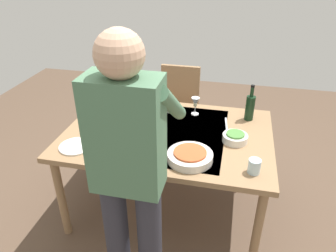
% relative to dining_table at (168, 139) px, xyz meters
% --- Properties ---
extents(ground_plane, '(6.00, 6.00, 0.00)m').
position_rel_dining_table_xyz_m(ground_plane, '(0.00, 0.00, -0.68)').
color(ground_plane, brown).
extents(dining_table, '(1.55, 1.06, 0.74)m').
position_rel_dining_table_xyz_m(dining_table, '(0.00, 0.00, 0.00)').
color(dining_table, '#93704C').
rests_on(dining_table, ground_plane).
extents(chair_near, '(0.40, 0.40, 0.91)m').
position_rel_dining_table_xyz_m(chair_near, '(0.10, -0.91, -0.15)').
color(chair_near, brown).
rests_on(chair_near, ground_plane).
extents(person_server, '(0.42, 0.61, 1.69)m').
position_rel_dining_table_xyz_m(person_server, '(0.02, 0.79, 0.29)').
color(person_server, '#2D2D38').
rests_on(person_server, ground_plane).
extents(wine_bottle, '(0.07, 0.07, 0.30)m').
position_rel_dining_table_xyz_m(wine_bottle, '(-0.59, -0.34, 0.18)').
color(wine_bottle, black).
rests_on(wine_bottle, dining_table).
extents(wine_glass_left, '(0.07, 0.07, 0.15)m').
position_rel_dining_table_xyz_m(wine_glass_left, '(0.25, -0.41, 0.17)').
color(wine_glass_left, white).
rests_on(wine_glass_left, dining_table).
extents(wine_glass_right, '(0.07, 0.07, 0.15)m').
position_rel_dining_table_xyz_m(wine_glass_right, '(-0.16, -0.33, 0.17)').
color(wine_glass_right, white).
rests_on(wine_glass_right, dining_table).
extents(water_cup_near_left, '(0.08, 0.08, 0.10)m').
position_rel_dining_table_xyz_m(water_cup_near_left, '(0.49, 0.14, 0.12)').
color(water_cup_near_left, silver).
rests_on(water_cup_near_left, dining_table).
extents(water_cup_near_right, '(0.08, 0.08, 0.09)m').
position_rel_dining_table_xyz_m(water_cup_near_right, '(-0.63, 0.37, 0.11)').
color(water_cup_near_right, silver).
rests_on(water_cup_near_right, dining_table).
extents(water_cup_far_left, '(0.07, 0.07, 0.09)m').
position_rel_dining_table_xyz_m(water_cup_far_left, '(0.49, -0.29, 0.11)').
color(water_cup_far_left, silver).
rests_on(water_cup_far_left, dining_table).
extents(serving_bowl_pasta, '(0.30, 0.30, 0.07)m').
position_rel_dining_table_xyz_m(serving_bowl_pasta, '(-0.22, 0.33, 0.10)').
color(serving_bowl_pasta, white).
rests_on(serving_bowl_pasta, dining_table).
extents(side_bowl_salad, '(0.18, 0.18, 0.07)m').
position_rel_dining_table_xyz_m(side_bowl_salad, '(-0.50, 0.03, 0.10)').
color(side_bowl_salad, white).
rests_on(side_bowl_salad, dining_table).
extents(side_bowl_bread, '(0.16, 0.16, 0.07)m').
position_rel_dining_table_xyz_m(side_bowl_bread, '(0.07, -0.38, 0.10)').
color(side_bowl_bread, white).
rests_on(side_bowl_bread, dining_table).
extents(dinner_plate_near, '(0.23, 0.23, 0.01)m').
position_rel_dining_table_xyz_m(dinner_plate_near, '(0.58, 0.35, 0.07)').
color(dinner_plate_near, white).
rests_on(dinner_plate_near, dining_table).
extents(table_knife, '(0.04, 0.20, 0.00)m').
position_rel_dining_table_xyz_m(table_knife, '(-0.42, -0.22, 0.07)').
color(table_knife, silver).
rests_on(table_knife, dining_table).
extents(table_fork, '(0.08, 0.17, 0.00)m').
position_rel_dining_table_xyz_m(table_fork, '(0.04, -0.01, 0.07)').
color(table_fork, silver).
rests_on(table_fork, dining_table).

